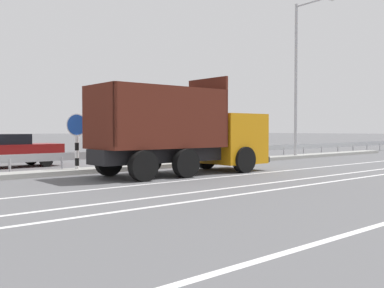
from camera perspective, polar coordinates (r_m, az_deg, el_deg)
The scene contains 10 objects.
ground_plane at distance 20.45m, azimuth 3.56°, elevation -3.00°, with size 320.00×320.00×0.00m, color #565659.
lane_strip_0 at distance 16.14m, azimuth 2.80°, elevation -4.29°, with size 63.58×0.16×0.01m, color silver.
lane_strip_1 at distance 14.57m, azimuth 9.19°, elevation -4.98°, with size 63.58×0.16×0.01m, color silver.
lane_strip_2 at distance 13.88m, azimuth 12.79°, elevation -5.34°, with size 63.58×0.16×0.01m, color silver.
median_island at distance 21.71m, azimuth 0.32°, elevation -2.47°, with size 34.97×1.10×0.18m, color gray.
median_guardrail at distance 22.49m, azimuth -1.49°, elevation -1.10°, with size 63.58×0.09×0.78m.
dump_truck at distance 17.97m, azimuth 0.97°, elevation 0.45°, with size 7.57×2.83×3.79m.
median_road_sign at distance 18.17m, azimuth -14.42°, elevation 0.39°, with size 0.86×0.16×2.34m.
street_lamp_1 at distance 27.80m, azimuth 13.38°, elevation 8.85°, with size 0.72×2.59×9.22m.
parked_car_3 at distance 21.91m, azimuth -22.55°, elevation -0.78°, with size 4.90×2.00×1.53m.
Camera 1 is at (-14.35, -14.47, 1.73)m, focal length 42.00 mm.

